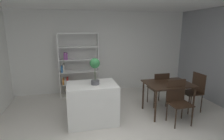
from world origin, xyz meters
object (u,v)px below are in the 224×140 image
dining_table (168,86)px  dining_chair_window_side (195,89)px  dining_chair_near (178,98)px  kitchen_island (92,103)px  open_bookshelf (76,68)px  dining_chair_far (159,86)px  potted_plant_on_island (95,68)px

dining_table → dining_chair_window_side: dining_chair_window_side is taller
dining_table → dining_chair_near: bearing=-90.3°
kitchen_island → dining_chair_near: 1.90m
kitchen_island → dining_chair_near: (1.85, -0.43, 0.13)m
kitchen_island → open_bookshelf: bearing=99.3°
dining_chair_far → open_bookshelf: bearing=-32.6°
kitchen_island → dining_table: 1.87m
potted_plant_on_island → open_bookshelf: open_bookshelf is taller
kitchen_island → dining_chair_near: bearing=-13.1°
kitchen_island → dining_chair_far: 1.91m
open_bookshelf → dining_chair_window_side: (2.90, -1.73, -0.30)m
dining_chair_window_side → potted_plant_on_island: bearing=-91.2°
dining_chair_near → kitchen_island: bearing=165.8°
dining_chair_near → dining_chair_far: dining_chair_near is taller
dining_table → dining_chair_near: dining_chair_near is taller
dining_table → dining_chair_far: size_ratio=1.16×
dining_table → dining_chair_near: size_ratio=1.13×
dining_chair_window_side → dining_table: bearing=-92.1°
kitchen_island → dining_table: size_ratio=0.99×
potted_plant_on_island → dining_chair_window_side: bearing=1.2°
potted_plant_on_island → kitchen_island: bearing=149.3°
kitchen_island → dining_table: (1.85, 0.01, 0.26)m
potted_plant_on_island → dining_chair_window_side: 2.63m
dining_chair_near → dining_chair_far: 0.87m
dining_chair_near → dining_chair_window_side: bearing=28.7°
open_bookshelf → dining_chair_near: 3.05m
potted_plant_on_island → open_bookshelf: bearing=101.3°
potted_plant_on_island → dining_chair_near: potted_plant_on_island is taller
dining_chair_window_side → dining_chair_far: 0.87m
open_bookshelf → dining_chair_near: open_bookshelf is taller
dining_chair_window_side → dining_chair_near: bearing=-62.5°
open_bookshelf → dining_table: (2.13, -1.73, -0.18)m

